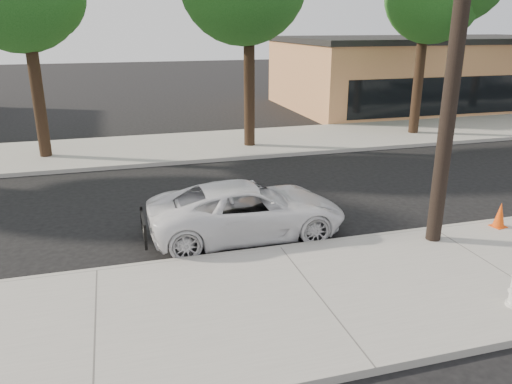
{
  "coord_description": "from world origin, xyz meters",
  "views": [
    {
      "loc": [
        -3.39,
        -11.9,
        4.96
      ],
      "look_at": [
        -0.15,
        -0.65,
        1.0
      ],
      "focal_mm": 35.0,
      "sensor_mm": 36.0,
      "label": 1
    }
  ],
  "objects": [
    {
      "name": "ground",
      "position": [
        0.0,
        0.0,
        0.0
      ],
      "size": [
        120.0,
        120.0,
        0.0
      ],
      "primitive_type": "plane",
      "color": "black",
      "rests_on": "ground"
    },
    {
      "name": "far_sidewalk",
      "position": [
        0.0,
        8.5,
        0.07
      ],
      "size": [
        90.0,
        5.0,
        0.15
      ],
      "primitive_type": "cube",
      "color": "gray",
      "rests_on": "ground"
    },
    {
      "name": "building_main",
      "position": [
        16.0,
        16.0,
        2.0
      ],
      "size": [
        18.0,
        10.0,
        4.0
      ],
      "primitive_type": "cube",
      "color": "tan",
      "rests_on": "ground"
    },
    {
      "name": "police_cruiser",
      "position": [
        -0.45,
        -0.94,
        0.67
      ],
      "size": [
        4.79,
        2.22,
        1.33
      ],
      "primitive_type": "imported",
      "rotation": [
        0.0,
        0.0,
        1.57
      ],
      "color": "white",
      "rests_on": "ground"
    },
    {
      "name": "traffic_cone",
      "position": [
        5.62,
        -2.5,
        0.46
      ],
      "size": [
        0.38,
        0.38,
        0.64
      ],
      "rotation": [
        0.0,
        0.0,
        0.17
      ],
      "color": "#E6490C",
      "rests_on": "near_sidewalk"
    },
    {
      "name": "near_sidewalk",
      "position": [
        0.0,
        -4.3,
        0.07
      ],
      "size": [
        90.0,
        4.4,
        0.15
      ],
      "primitive_type": "cube",
      "color": "gray",
      "rests_on": "ground"
    },
    {
      "name": "curb_near",
      "position": [
        0.0,
        -2.1,
        0.07
      ],
      "size": [
        90.0,
        0.12,
        0.16
      ],
      "primitive_type": "cube",
      "color": "#9E9B93",
      "rests_on": "ground"
    },
    {
      "name": "utility_pole",
      "position": [
        3.6,
        -2.7,
        4.7
      ],
      "size": [
        1.4,
        0.34,
        9.0
      ],
      "color": "black",
      "rests_on": "near_sidewalk"
    }
  ]
}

